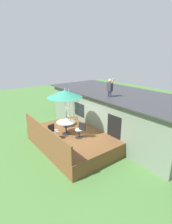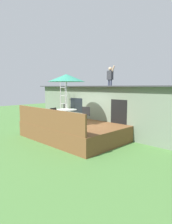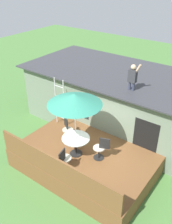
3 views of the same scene
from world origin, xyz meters
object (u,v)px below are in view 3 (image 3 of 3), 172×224
(patio_table, at_px, (76,141))
(patio_chair_left, at_px, (67,129))
(patio_chair_right, at_px, (101,148))
(patio_umbrella, at_px, (75,99))
(patio_chair_near, at_px, (64,159))
(step_ladder, at_px, (60,102))
(person_figure, at_px, (133,76))

(patio_table, distance_m, patio_chair_left, 1.08)
(patio_chair_right, bearing_deg, patio_umbrella, -0.00)
(patio_chair_left, distance_m, patio_chair_right, 1.81)
(patio_chair_near, bearing_deg, patio_umbrella, 0.00)
(patio_umbrella, xyz_separation_m, step_ladder, (-1.84, 1.23, -1.25))
(patio_table, distance_m, person_figure, 3.31)
(patio_chair_left, bearing_deg, person_figure, 80.38)
(patio_chair_right, bearing_deg, patio_chair_left, -28.34)
(patio_table, relative_size, person_figure, 0.94)
(patio_chair_right, height_order, patio_chair_near, same)
(patio_chair_left, bearing_deg, patio_table, 0.00)
(step_ladder, relative_size, person_figure, 1.98)
(patio_umbrella, relative_size, step_ladder, 1.15)
(person_figure, relative_size, patio_chair_right, 1.21)
(patio_table, distance_m, step_ladder, 2.27)
(step_ladder, xyz_separation_m, patio_chair_left, (0.94, -0.66, -0.64))
(step_ladder, bearing_deg, patio_chair_left, -35.17)
(patio_umbrella, relative_size, patio_chair_right, 2.76)
(patio_chair_left, height_order, patio_chair_near, same)
(patio_umbrella, xyz_separation_m, patio_chair_right, (0.89, 0.35, -1.89))
(patio_chair_left, height_order, patio_chair_right, same)
(patio_chair_near, bearing_deg, step_ladder, 30.84)
(patio_umbrella, bearing_deg, patio_chair_left, 147.87)
(patio_table, height_order, person_figure, person_figure)
(person_figure, height_order, patio_chair_near, person_figure)
(patio_table, height_order, step_ladder, step_ladder)
(person_figure, bearing_deg, step_ladder, -154.31)
(step_ladder, bearing_deg, patio_chair_near, -46.12)
(step_ladder, xyz_separation_m, patio_chair_near, (2.05, -2.13, -0.64))
(patio_chair_near, bearing_deg, patio_table, 0.00)
(patio_umbrella, xyz_separation_m, patio_chair_left, (-0.90, 0.57, -1.89))
(step_ladder, bearing_deg, patio_table, -33.71)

